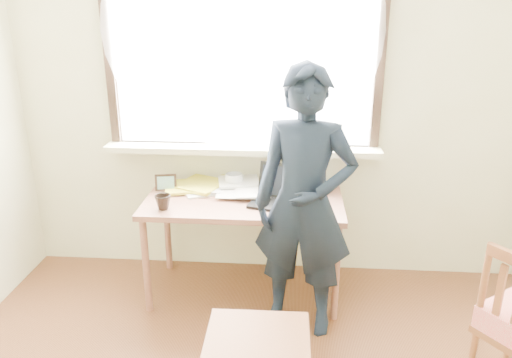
# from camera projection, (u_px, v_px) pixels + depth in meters

# --- Properties ---
(room_shell) EXTENTS (3.52, 4.02, 2.61)m
(room_shell) POSITION_uv_depth(u_px,v_px,m) (241.00, 84.00, 1.51)
(room_shell) COLOR beige
(room_shell) RESTS_ON ground
(desk) EXTENTS (1.26, 0.63, 0.68)m
(desk) POSITION_uv_depth(u_px,v_px,m) (244.00, 209.00, 3.21)
(desk) COLOR brown
(desk) RESTS_ON ground
(laptop) EXTENTS (0.40, 0.35, 0.23)m
(laptop) POSITION_uv_depth(u_px,v_px,m) (281.00, 194.00, 3.12)
(laptop) COLOR black
(laptop) RESTS_ON desk
(mug_white) EXTENTS (0.17, 0.17, 0.10)m
(mug_white) POSITION_uv_depth(u_px,v_px,m) (234.00, 181.00, 3.38)
(mug_white) COLOR white
(mug_white) RESTS_ON desk
(mug_dark) EXTENTS (0.14, 0.14, 0.09)m
(mug_dark) POSITION_uv_depth(u_px,v_px,m) (163.00, 202.00, 3.02)
(mug_dark) COLOR black
(mug_dark) RESTS_ON desk
(mouse) EXTENTS (0.08, 0.06, 0.03)m
(mouse) POSITION_uv_depth(u_px,v_px,m) (318.00, 205.00, 3.05)
(mouse) COLOR black
(mouse) RESTS_ON desk
(desk_clutter) EXTENTS (0.87, 0.45, 0.05)m
(desk_clutter) POSITION_uv_depth(u_px,v_px,m) (215.00, 185.00, 3.37)
(desk_clutter) COLOR #A74F1E
(desk_clutter) RESTS_ON desk
(book_a) EXTENTS (0.24, 0.31, 0.03)m
(book_a) POSITION_uv_depth(u_px,v_px,m) (194.00, 185.00, 3.39)
(book_a) COLOR white
(book_a) RESTS_ON desk
(book_b) EXTENTS (0.30, 0.31, 0.02)m
(book_b) POSITION_uv_depth(u_px,v_px,m) (301.00, 186.00, 3.39)
(book_b) COLOR white
(book_b) RESTS_ON desk
(picture_frame) EXTENTS (0.14, 0.04, 0.11)m
(picture_frame) POSITION_uv_depth(u_px,v_px,m) (166.00, 184.00, 3.30)
(picture_frame) COLOR black
(picture_frame) RESTS_ON desk
(work_chair) EXTENTS (0.47, 0.45, 0.47)m
(work_chair) POSITION_uv_depth(u_px,v_px,m) (257.00, 353.00, 2.21)
(work_chair) COLOR brown
(work_chair) RESTS_ON ground
(person) EXTENTS (0.64, 0.48, 1.58)m
(person) POSITION_uv_depth(u_px,v_px,m) (304.00, 204.00, 2.81)
(person) COLOR black
(person) RESTS_ON ground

